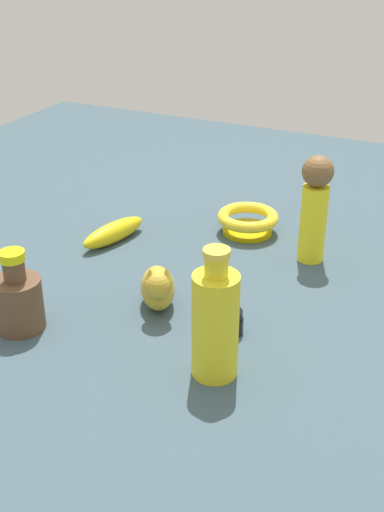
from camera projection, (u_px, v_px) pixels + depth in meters
ground at (192, 283)px, 1.22m from camera, size 2.00×2.00×0.00m
bottle_short at (18, 300)px, 1.07m from camera, size 0.08×0.08×0.14m
cat_figurine at (158, 287)px, 1.12m from camera, size 0.13×0.10×0.10m
person_figure_adult at (315, 206)px, 1.25m from camera, size 0.06×0.06×0.21m
bowl at (248, 220)px, 1.40m from camera, size 0.13×0.13×0.05m
bottle_tall at (215, 322)px, 0.94m from camera, size 0.07×0.07×0.21m
nail_polish_jar at (231, 322)px, 1.07m from camera, size 0.04×0.04×0.04m
banana at (114, 232)px, 1.37m from camera, size 0.17×0.08×0.04m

